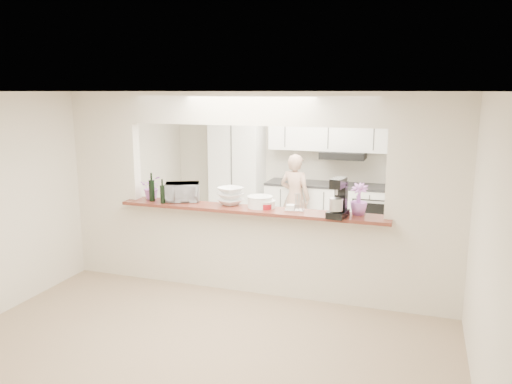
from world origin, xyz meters
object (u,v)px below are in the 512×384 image
at_px(refrigerator, 425,195).
at_px(stand_mixer, 339,199).
at_px(toaster_oven, 182,192).
at_px(person, 295,198).

distance_m(refrigerator, stand_mixer, 2.98).
xyz_separation_m(toaster_oven, stand_mixer, (2.07, -0.18, 0.08)).
relative_size(refrigerator, person, 1.15).
bearing_deg(refrigerator, stand_mixer, -108.92).
distance_m(toaster_oven, stand_mixer, 2.08).
bearing_deg(stand_mixer, toaster_oven, 174.89).
distance_m(stand_mixer, person, 2.74).
distance_m(refrigerator, toaster_oven, 4.00).
height_order(toaster_oven, stand_mixer, stand_mixer).
xyz_separation_m(refrigerator, stand_mixer, (-0.95, -2.78, 0.44)).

